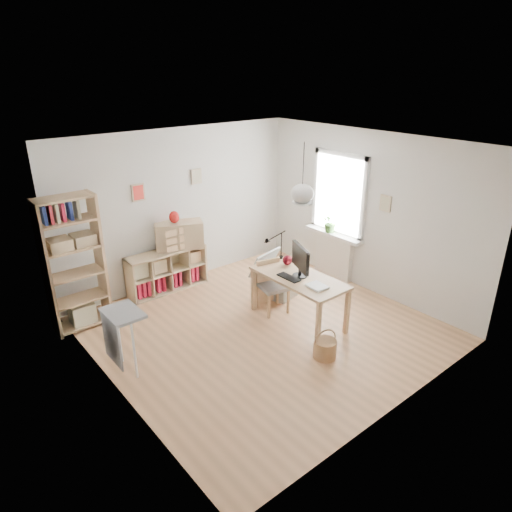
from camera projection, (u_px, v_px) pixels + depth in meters
ground at (264, 329)px, 6.79m from camera, size 4.50×4.50×0.00m
room_shell at (302, 194)px, 6.23m from camera, size 4.50×4.50×4.50m
window_unit at (339, 194)px, 7.92m from camera, size 0.07×1.16×1.46m
radiator at (334, 256)px, 8.35m from camera, size 0.10×0.80×0.80m
windowsill at (333, 234)px, 8.15m from camera, size 0.22×1.20×0.06m
desk at (299, 282)px, 6.75m from camera, size 0.70×1.50×0.75m
cube_shelf at (165, 273)px, 7.88m from camera, size 1.40×0.38×0.72m
tall_bookshelf at (73, 259)px, 6.46m from camera, size 0.80×0.38×2.00m
side_table at (119, 326)px, 5.59m from camera, size 0.40×0.55×0.85m
chair at (272, 283)px, 7.15m from camera, size 0.48×0.48×0.82m
wicker_basket at (325, 348)px, 6.08m from camera, size 0.31×0.31×0.43m
storage_chest at (281, 280)px, 7.79m from camera, size 0.80×0.86×0.69m
monitor at (300, 260)px, 6.61m from camera, size 0.26×0.53×0.48m
keyboard at (289, 277)px, 6.66m from camera, size 0.15×0.38×0.02m
task_lamp at (274, 244)px, 7.06m from camera, size 0.43×0.16×0.46m
yarn_ball at (287, 260)px, 7.08m from camera, size 0.15×0.15×0.15m
paper_tray at (317, 286)px, 6.39m from camera, size 0.24×0.29×0.03m
drawer_chest at (179, 235)px, 7.78m from camera, size 0.88×0.67×0.46m
red_vase at (174, 217)px, 7.61m from camera, size 0.17×0.17×0.21m
potted_plant at (331, 223)px, 8.11m from camera, size 0.39×0.36×0.35m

